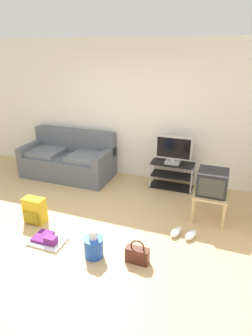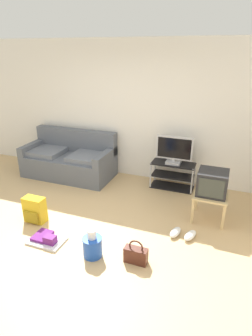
% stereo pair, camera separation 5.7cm
% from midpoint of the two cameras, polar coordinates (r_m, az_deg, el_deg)
% --- Properties ---
extents(ground_plane, '(9.00, 9.80, 0.02)m').
position_cam_midpoint_polar(ground_plane, '(4.25, -10.86, -13.73)').
color(ground_plane, tan).
extents(wall_back, '(9.00, 0.10, 2.70)m').
position_cam_midpoint_polar(wall_back, '(5.75, 1.00, 11.36)').
color(wall_back, silver).
rests_on(wall_back, ground_plane).
extents(couch, '(1.85, 0.91, 0.92)m').
position_cam_midpoint_polar(couch, '(6.08, -10.98, 1.64)').
color(couch, '#565B66').
rests_on(couch, ground_plane).
extents(tv_stand, '(0.82, 0.37, 0.50)m').
position_cam_midpoint_polar(tv_stand, '(5.52, 9.67, -1.46)').
color(tv_stand, black).
rests_on(tv_stand, ground_plane).
extents(flat_tv, '(0.67, 0.22, 0.53)m').
position_cam_midpoint_polar(flat_tv, '(5.31, 9.98, 3.49)').
color(flat_tv, '#B2B2B7').
rests_on(flat_tv, tv_stand).
extents(side_table, '(0.51, 0.51, 0.44)m').
position_cam_midpoint_polar(side_table, '(4.59, 16.99, -5.80)').
color(side_table, tan).
rests_on(side_table, ground_plane).
extents(crt_tv, '(0.44, 0.43, 0.37)m').
position_cam_midpoint_polar(crt_tv, '(4.50, 17.38, -2.84)').
color(crt_tv, '#232326').
rests_on(crt_tv, side_table).
extents(backpack, '(0.33, 0.25, 0.41)m').
position_cam_midpoint_polar(backpack, '(4.63, -17.58, -8.06)').
color(backpack, gold).
rests_on(backpack, ground_plane).
extents(handbag, '(0.29, 0.12, 0.33)m').
position_cam_midpoint_polar(handbag, '(3.71, 2.46, -17.05)').
color(handbag, '#4C2319').
rests_on(handbag, ground_plane).
extents(cleaning_bucket, '(0.26, 0.26, 0.39)m').
position_cam_midpoint_polar(cleaning_bucket, '(3.79, -6.35, -15.22)').
color(cleaning_bucket, blue).
rests_on(cleaning_bucket, ground_plane).
extents(sneakers_pair, '(0.40, 0.30, 0.09)m').
position_cam_midpoint_polar(sneakers_pair, '(4.25, 11.74, -12.86)').
color(sneakers_pair, white).
rests_on(sneakers_pair, ground_plane).
extents(floor_tray, '(0.49, 0.34, 0.14)m').
position_cam_midpoint_polar(floor_tray, '(4.22, -15.37, -13.65)').
color(floor_tray, silver).
rests_on(floor_tray, ground_plane).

